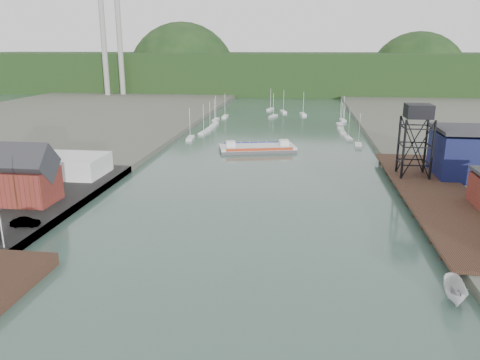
% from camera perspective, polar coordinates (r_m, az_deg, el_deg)
% --- Properties ---
extents(ground, '(600.00, 600.00, 0.00)m').
position_cam_1_polar(ground, '(57.81, -3.56, -15.50)').
color(ground, '#324E44').
rests_on(ground, ground).
extents(west_quay, '(16.00, 80.00, 1.60)m').
position_cam_1_polar(west_quay, '(89.60, -26.93, -4.98)').
color(west_quay, slate).
rests_on(west_quay, ground).
extents(east_pier, '(14.00, 70.00, 2.45)m').
position_cam_1_polar(east_pier, '(101.16, 22.82, -1.56)').
color(east_pier, black).
rests_on(east_pier, ground).
extents(harbor_building, '(12.20, 8.20, 8.90)m').
position_cam_1_polar(harbor_building, '(97.04, -25.04, 0.05)').
color(harbor_building, maroon).
rests_on(harbor_building, west_quay).
extents(white_shed, '(18.00, 12.00, 4.50)m').
position_cam_1_polar(white_shed, '(115.21, -20.52, 1.72)').
color(white_shed, silver).
rests_on(white_shed, west_quay).
extents(lift_tower, '(6.50, 6.50, 16.00)m').
position_cam_1_polar(lift_tower, '(110.17, 20.90, 7.34)').
color(lift_tower, black).
rests_on(lift_tower, east_pier).
extents(marina_sailboats, '(57.71, 92.65, 0.90)m').
position_cam_1_polar(marina_sailboats, '(189.40, 4.62, 6.82)').
color(marina_sailboats, silver).
rests_on(marina_sailboats, ground).
extents(smokestacks, '(11.20, 8.20, 60.00)m').
position_cam_1_polar(smokestacks, '(303.84, -15.32, 15.35)').
color(smokestacks, '#969591').
rests_on(smokestacks, ground).
extents(distant_hills, '(500.00, 120.00, 80.00)m').
position_cam_1_polar(distant_hills, '(350.51, 5.52, 12.62)').
color(distant_hills, black).
rests_on(distant_hills, ground).
extents(chain_ferry, '(23.91, 14.25, 3.22)m').
position_cam_1_polar(chain_ferry, '(140.53, 2.14, 3.92)').
color(chain_ferry, '#4D4D4F').
rests_on(chain_ferry, ground).
extents(motorboat, '(3.34, 6.89, 2.56)m').
position_cam_1_polar(motorboat, '(64.45, 24.76, -12.24)').
color(motorboat, silver).
rests_on(motorboat, ground).
extents(car_west_b, '(4.72, 2.32, 1.49)m').
position_cam_1_polar(car_west_b, '(84.90, -24.70, -4.70)').
color(car_west_b, '#999999').
rests_on(car_west_b, west_quay).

